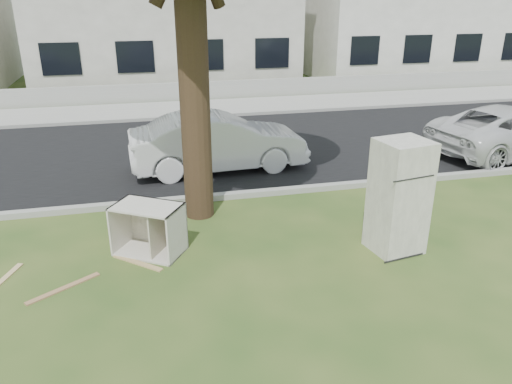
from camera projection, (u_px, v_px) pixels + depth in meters
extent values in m
plane|color=#274518|center=(239.00, 257.00, 8.09)|extent=(120.00, 120.00, 0.00)
cube|color=black|center=(195.00, 150.00, 13.50)|extent=(120.00, 7.00, 0.01)
cube|color=gray|center=(215.00, 200.00, 10.30)|extent=(120.00, 0.18, 0.12)
cube|color=gray|center=(183.00, 119.00, 16.71)|extent=(120.00, 0.18, 0.12)
cube|color=gray|center=(179.00, 110.00, 18.01)|extent=(120.00, 2.80, 0.01)
cube|color=gray|center=(175.00, 92.00, 19.33)|extent=(120.00, 0.15, 0.70)
cylinder|color=black|center=(194.00, 78.00, 8.65)|extent=(0.54, 0.54, 5.20)
cube|color=beige|center=(162.00, 0.00, 22.52)|extent=(11.00, 8.00, 7.20)
cube|color=white|center=(403.00, 5.00, 25.17)|extent=(10.00, 8.00, 6.60)
cube|color=silver|center=(399.00, 197.00, 8.01)|extent=(0.88, 0.84, 1.88)
cube|color=beige|center=(149.00, 229.00, 8.10)|extent=(1.26, 1.13, 0.84)
cube|color=#99704A|center=(64.00, 288.00, 7.23)|extent=(0.98, 0.69, 0.02)
cube|color=tan|center=(138.00, 263.00, 7.90)|extent=(0.78, 0.72, 0.02)
cube|color=tan|center=(6.00, 277.00, 7.50)|extent=(0.36, 0.78, 0.02)
imported|color=silver|center=(218.00, 142.00, 11.79)|extent=(4.21, 1.65, 1.36)
imported|color=silver|center=(512.00, 130.00, 12.99)|extent=(4.82, 2.90, 1.25)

